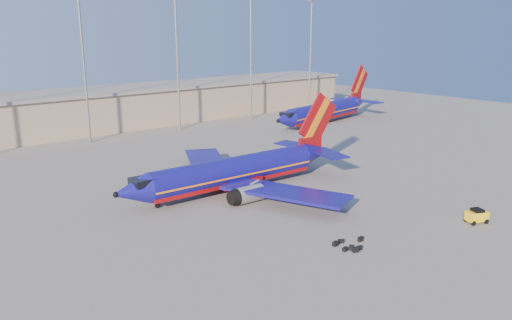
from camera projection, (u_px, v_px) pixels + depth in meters
name	position (u px, v px, depth m)	size (l,w,h in m)	color
ground	(267.00, 197.00, 64.86)	(220.00, 220.00, 0.00)	slate
terminal_building	(132.00, 106.00, 112.99)	(122.00, 16.00, 8.50)	gray
light_mast_row	(133.00, 48.00, 97.61)	(101.60, 1.60, 28.65)	gray
aircraft_main	(238.00, 171.00, 67.17)	(35.78, 34.39, 12.11)	navy
aircraft_second	(326.00, 110.00, 115.28)	(36.63, 14.19, 12.46)	navy
baggage_tug	(477.00, 216.00, 55.91)	(2.67, 2.17, 1.67)	yellow
luggage_pile	(349.00, 245.00, 49.71)	(3.64, 2.87, 0.51)	black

